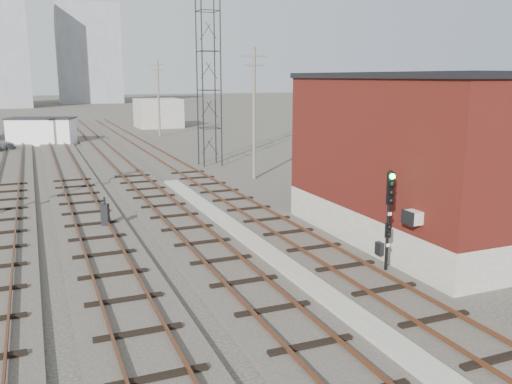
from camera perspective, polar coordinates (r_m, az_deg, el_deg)
ground at (r=67.58m, az=-15.85°, el=5.60°), size 320.00×320.00×0.00m
track_right at (r=47.41m, az=-9.77°, el=3.45°), size 3.20×90.00×0.39m
track_mid_right at (r=46.71m, az=-14.56°, el=3.11°), size 3.20×90.00×0.39m
track_mid_left at (r=46.34m, az=-19.46°, el=2.74°), size 3.20×90.00×0.39m
track_left at (r=46.32m, az=-24.40°, el=2.35°), size 3.20×90.00×0.39m
platform_curb at (r=23.38m, az=-0.80°, el=-5.16°), size 0.90×28.00×0.26m
brick_building at (r=24.41m, az=16.47°, el=3.51°), size 6.54×12.20×7.22m
lattice_tower at (r=43.81m, az=-5.00°, el=12.59°), size 1.60×1.60×15.00m
utility_pole_right_a at (r=37.63m, az=-0.20°, el=8.62°), size 1.80×0.24×9.00m
utility_pole_right_b at (r=66.35m, az=-10.22°, el=9.91°), size 1.80×0.24×9.00m
apartment_right at (r=157.66m, az=-17.23°, el=13.68°), size 16.00×12.00×26.00m
shed_right at (r=78.73m, az=-10.25°, el=8.18°), size 6.00×6.00×4.00m
signal_mast at (r=19.73m, az=13.82°, el=-2.42°), size 0.40×0.41×3.85m
switch_stand at (r=26.40m, az=-15.59°, el=-2.36°), size 0.44×0.44×1.44m
site_trailer at (r=61.73m, az=-21.63°, el=5.99°), size 7.38×5.07×2.85m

